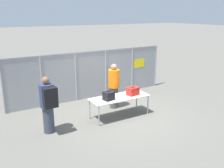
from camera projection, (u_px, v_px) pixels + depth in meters
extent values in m
plane|color=#605E56|center=(120.00, 115.00, 9.09)|extent=(120.00, 120.00, 0.00)
cylinder|color=gray|center=(2.00, 87.00, 8.93)|extent=(0.07, 0.07, 2.04)
cylinder|color=gray|center=(42.00, 82.00, 9.63)|extent=(0.07, 0.07, 2.04)
cylinder|color=gray|center=(76.00, 77.00, 10.33)|extent=(0.07, 0.07, 2.04)
cylinder|color=gray|center=(106.00, 73.00, 11.03)|extent=(0.07, 0.07, 2.04)
cylinder|color=gray|center=(132.00, 69.00, 11.73)|extent=(0.07, 0.07, 2.04)
cylinder|color=gray|center=(155.00, 66.00, 12.44)|extent=(0.07, 0.07, 2.04)
cube|color=gray|center=(91.00, 75.00, 10.68)|extent=(7.12, 0.01, 2.04)
cube|color=gray|center=(91.00, 52.00, 10.41)|extent=(7.12, 0.04, 0.04)
cube|color=yellow|center=(139.00, 63.00, 11.85)|extent=(0.60, 0.01, 0.40)
cube|color=silver|center=(120.00, 97.00, 8.79)|extent=(2.14, 0.81, 0.02)
cylinder|color=#99999E|center=(99.00, 116.00, 8.11)|extent=(0.04, 0.04, 0.71)
cylinder|color=#99999E|center=(148.00, 105.00, 9.10)|extent=(0.04, 0.04, 0.71)
cylinder|color=#99999E|center=(90.00, 109.00, 8.68)|extent=(0.04, 0.04, 0.71)
cylinder|color=#99999E|center=(137.00, 99.00, 9.67)|extent=(0.04, 0.04, 0.71)
cube|color=black|center=(109.00, 96.00, 8.44)|extent=(0.37, 0.34, 0.30)
cube|color=black|center=(109.00, 91.00, 8.40)|extent=(0.13, 0.04, 0.02)
cube|color=red|center=(133.00, 91.00, 8.96)|extent=(0.45, 0.34, 0.29)
cube|color=black|center=(133.00, 87.00, 8.91)|extent=(0.16, 0.05, 0.02)
cylinder|color=#383D4C|center=(49.00, 119.00, 7.69)|extent=(0.34, 0.34, 0.85)
cylinder|color=navy|center=(47.00, 95.00, 7.48)|extent=(0.44, 0.44, 0.71)
sphere|color=brown|center=(46.00, 80.00, 7.35)|extent=(0.23, 0.23, 0.23)
cube|color=black|center=(50.00, 98.00, 7.18)|extent=(0.40, 0.24, 0.59)
cylinder|color=#4C4C51|center=(114.00, 97.00, 9.71)|extent=(0.33, 0.33, 0.83)
cylinder|color=orange|center=(114.00, 79.00, 9.50)|extent=(0.43, 0.43, 0.69)
sphere|color=#A57A5B|center=(114.00, 67.00, 9.37)|extent=(0.22, 0.22, 0.22)
cube|color=white|center=(95.00, 74.00, 13.46)|extent=(3.02, 1.54, 0.47)
sphere|color=black|center=(93.00, 80.00, 12.54)|extent=(0.62, 0.62, 0.62)
sphere|color=black|center=(80.00, 74.00, 13.91)|extent=(0.62, 0.62, 0.62)
cylinder|color=#59595B|center=(59.00, 82.00, 12.50)|extent=(1.06, 0.06, 0.06)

